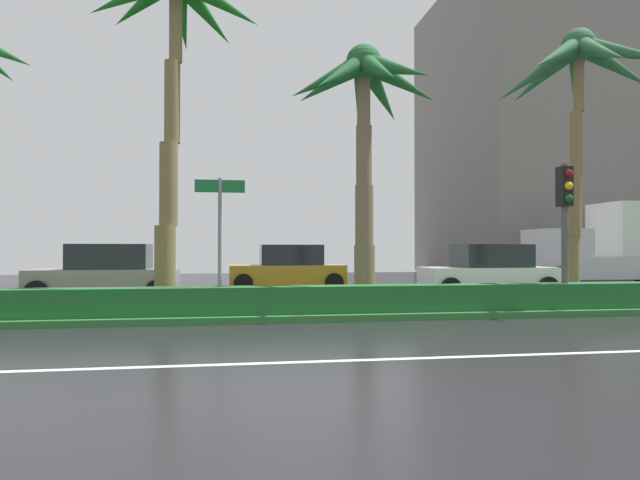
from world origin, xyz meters
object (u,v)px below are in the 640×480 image
(car_in_traffic_third, at_px, (488,271))
(box_truck_lead, at_px, (607,249))
(traffic_signal_median_right, at_px, (565,209))
(palm_tree_centre, at_px, (364,99))
(car_in_traffic_second, at_px, (288,268))
(palm_tree_centre_right, at_px, (578,80))
(palm_tree_centre_left, at_px, (175,25))
(street_name_sign, at_px, (220,226))
(car_in_traffic_leading, at_px, (107,273))

(car_in_traffic_third, relative_size, box_truck_lead, 0.67)
(traffic_signal_median_right, xyz_separation_m, car_in_traffic_third, (0.55, 5.20, -1.72))
(palm_tree_centre, xyz_separation_m, car_in_traffic_second, (-1.18, 7.30, -4.56))
(car_in_traffic_second, bearing_deg, traffic_signal_median_right, 123.60)
(car_in_traffic_second, bearing_deg, palm_tree_centre_right, 135.13)
(car_in_traffic_third, bearing_deg, palm_tree_centre_right, 103.30)
(palm_tree_centre, distance_m, car_in_traffic_third, 7.86)
(palm_tree_centre, relative_size, box_truck_lead, 1.04)
(car_in_traffic_third, bearing_deg, box_truck_lead, -154.06)
(traffic_signal_median_right, distance_m, car_in_traffic_third, 5.51)
(palm_tree_centre_right, bearing_deg, palm_tree_centre_left, -179.50)
(car_in_traffic_second, relative_size, car_in_traffic_third, 1.00)
(palm_tree_centre_right, height_order, box_truck_lead, palm_tree_centre_right)
(palm_tree_centre, xyz_separation_m, box_truck_lead, (11.99, 7.09, -3.84))
(palm_tree_centre, bearing_deg, street_name_sign, -161.48)
(car_in_traffic_second, bearing_deg, car_in_traffic_third, 150.93)
(palm_tree_centre_left, bearing_deg, car_in_traffic_third, 20.82)
(car_in_traffic_second, xyz_separation_m, car_in_traffic_third, (6.35, -3.53, 0.00))
(car_in_traffic_third, bearing_deg, car_in_traffic_second, -29.07)
(car_in_traffic_leading, distance_m, box_truck_lead, 19.30)
(car_in_traffic_third, distance_m, box_truck_lead, 7.62)
(traffic_signal_median_right, relative_size, car_in_traffic_third, 0.81)
(palm_tree_centre, relative_size, car_in_traffic_leading, 1.54)
(car_in_traffic_second, xyz_separation_m, box_truck_lead, (13.17, -0.21, 0.72))
(street_name_sign, distance_m, box_truck_lead, 17.64)
(street_name_sign, bearing_deg, car_in_traffic_third, 29.60)
(palm_tree_centre_right, bearing_deg, traffic_signal_median_right, -132.38)
(traffic_signal_median_right, height_order, street_name_sign, traffic_signal_median_right)
(box_truck_lead, bearing_deg, palm_tree_centre, 30.59)
(car_in_traffic_leading, bearing_deg, palm_tree_centre, 150.08)
(traffic_signal_median_right, xyz_separation_m, car_in_traffic_second, (-5.80, 8.73, -1.72))
(palm_tree_centre_left, distance_m, palm_tree_centre_right, 10.74)
(traffic_signal_median_right, relative_size, street_name_sign, 1.16)
(street_name_sign, xyz_separation_m, car_in_traffic_third, (8.74, 4.97, -1.25))
(street_name_sign, relative_size, car_in_traffic_leading, 0.70)
(street_name_sign, height_order, car_in_traffic_third, street_name_sign)
(palm_tree_centre, height_order, street_name_sign, palm_tree_centre)
(palm_tree_centre, relative_size, car_in_traffic_second, 1.54)
(palm_tree_centre, bearing_deg, car_in_traffic_third, 36.10)
(palm_tree_centre, distance_m, box_truck_lead, 14.45)
(traffic_signal_median_right, relative_size, car_in_traffic_second, 0.81)
(car_in_traffic_third, bearing_deg, car_in_traffic_leading, -1.36)
(palm_tree_centre_left, relative_size, palm_tree_centre, 1.28)
(palm_tree_centre, height_order, traffic_signal_median_right, palm_tree_centre)
(car_in_traffic_third, xyz_separation_m, box_truck_lead, (6.82, 3.32, 0.72))
(palm_tree_centre_left, bearing_deg, palm_tree_centre, -0.30)
(box_truck_lead, bearing_deg, car_in_traffic_second, -0.92)
(palm_tree_centre_left, xyz_separation_m, traffic_signal_median_right, (9.30, -1.45, -4.44))
(palm_tree_centre, distance_m, traffic_signal_median_right, 5.61)
(car_in_traffic_leading, xyz_separation_m, car_in_traffic_second, (5.87, 3.24, 0.00))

